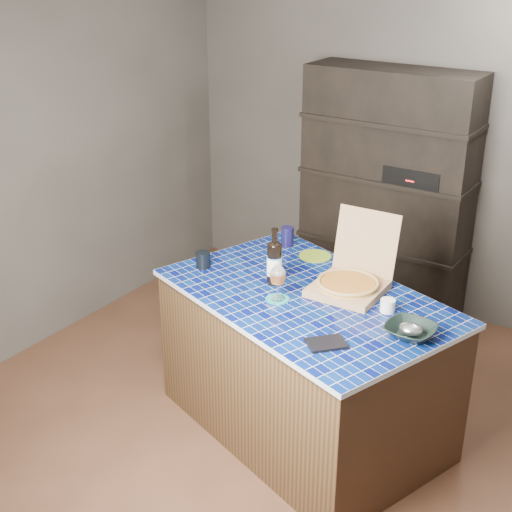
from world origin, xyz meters
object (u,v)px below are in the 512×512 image
Objects in this scene: wine_glass at (278,276)px; bowl at (410,331)px; dvd_case at (326,343)px; mead_bottle at (274,262)px; kitchen_island at (305,363)px; pizza_box at (350,281)px.

wine_glass is 0.74m from bowl.
wine_glass is at bearing -169.52° from dvd_case.
bowl is at bearing -8.76° from mead_bottle.
wine_glass is 0.52m from dvd_case.
dvd_case is at bearing -31.28° from kitchen_island.
mead_bottle is 0.71m from dvd_case.
dvd_case is (0.17, -0.57, -0.05)m from pizza_box.
pizza_box reaches higher than kitchen_island.
mead_bottle reaches higher than kitchen_island.
dvd_case is at bearing -37.22° from mead_bottle.
kitchen_island is 9.95× the size of dvd_case.
pizza_box is 2.36× the size of wine_glass.
mead_bottle reaches higher than dvd_case.
wine_glass is 0.80× the size of bowl.
kitchen_island is at bearing 52.42° from wine_glass.
wine_glass reaches higher than dvd_case.
mead_bottle reaches higher than bowl.
mead_bottle is (-0.22, 0.03, 0.55)m from kitchen_island.
bowl reaches higher than kitchen_island.
bowl is (0.73, 0.03, -0.11)m from wine_glass.
kitchen_island is 0.58m from wine_glass.
dvd_case is (0.33, -0.39, 0.43)m from kitchen_island.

